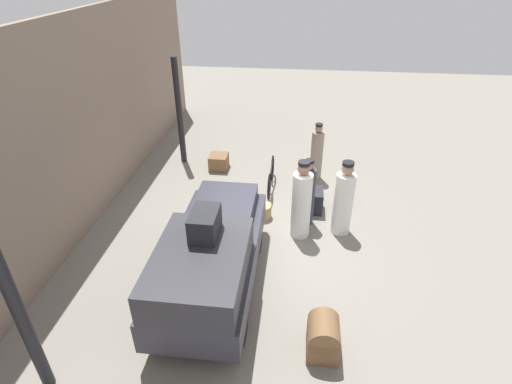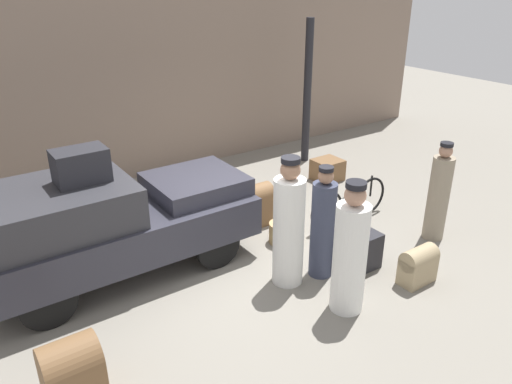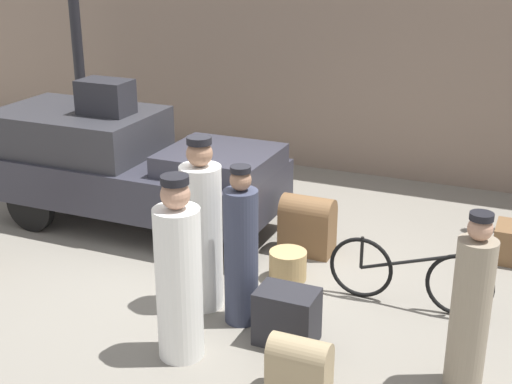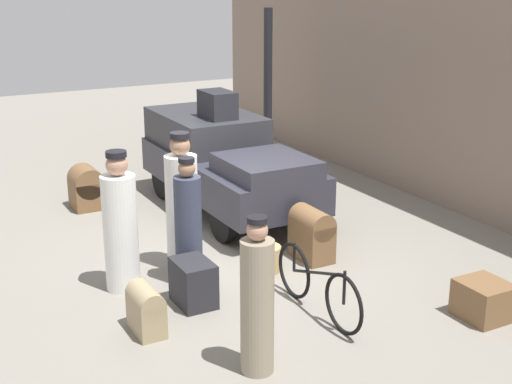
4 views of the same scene
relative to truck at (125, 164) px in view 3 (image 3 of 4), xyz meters
The scene contains 14 objects.
ground_plane 2.23m from the truck, 21.70° to the right, with size 30.00×30.00×0.00m, color gray.
station_building_facade 4.08m from the truck, 59.94° to the left, with size 16.00×0.15×4.50m.
canopy_pillar_left 3.03m from the truck, 136.53° to the left, with size 0.17×0.17×3.11m.
truck is the anchor object (origin of this frame).
bicycle 4.03m from the truck, 10.79° to the right, with size 1.72×0.04×0.73m.
wicker_basket 2.72m from the truck, 14.66° to the right, with size 0.42×0.42×0.34m.
porter_with_bicycle 5.06m from the truck, 22.58° to the right, with size 0.33×0.33×1.62m.
porter_carrying_trunk 3.31m from the truck, 48.62° to the right, with size 0.42×0.42×1.77m.
porter_standing_middle 2.98m from the truck, 34.78° to the right, with size 0.34×0.34×1.65m.
porter_lifting_near_truck 2.50m from the truck, 38.88° to the right, with size 0.42×0.42×1.84m.
suitcase_tan_flat 3.60m from the truck, 32.18° to the right, with size 0.58×0.41×0.54m.
trunk_barrel_dark 4.34m from the truck, 37.67° to the right, with size 0.52×0.29×0.54m.
suitcase_black_upright 2.56m from the truck, ahead, with size 0.64×0.38×0.73m.
trunk_on_truck_roof 0.90m from the truck, behind, with size 0.67×0.44×0.44m.
Camera 3 is at (3.17, -6.70, 3.75)m, focal length 50.00 mm.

